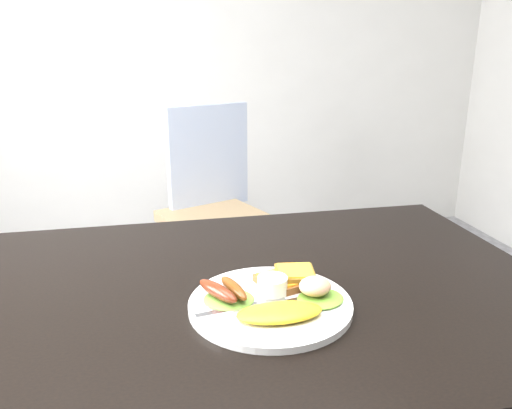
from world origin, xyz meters
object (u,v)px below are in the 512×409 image
person (271,198)px  plate (270,305)px  dining_table (244,295)px  dining_chair (215,219)px

person → plate: size_ratio=4.75×
dining_table → person: (0.24, 0.78, -0.05)m
dining_table → dining_chair: 1.28m
dining_chair → plate: plate is taller
dining_table → person: bearing=72.7°
dining_table → dining_chair: size_ratio=2.94×
plate → dining_chair: bearing=87.0°
dining_chair → plate: size_ratio=1.43×
dining_chair → person: size_ratio=0.30×
person → dining_chair: bearing=-66.8°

